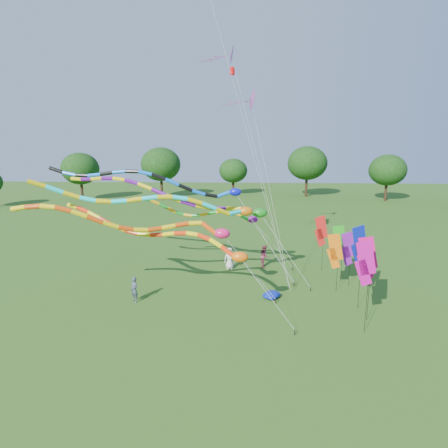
{
  "coord_description": "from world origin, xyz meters",
  "views": [
    {
      "loc": [
        -0.74,
        -19.77,
        9.94
      ],
      "look_at": [
        -1.99,
        4.32,
        4.8
      ],
      "focal_mm": 30.0,
      "sensor_mm": 36.0,
      "label": 1
    }
  ],
  "objects_px": {
    "tube_kite_orange": "(150,224)",
    "person_b": "(134,289)",
    "person_c": "(264,256)",
    "tube_kite_red": "(172,236)",
    "person_a": "(230,258)",
    "blue_nylon_heap": "(274,296)"
  },
  "relations": [
    {
      "from": "blue_nylon_heap",
      "to": "person_c",
      "type": "bearing_deg",
      "value": 92.28
    },
    {
      "from": "person_c",
      "to": "tube_kite_orange",
      "type": "bearing_deg",
      "value": 140.74
    },
    {
      "from": "person_b",
      "to": "person_c",
      "type": "distance_m",
      "value": 11.57
    },
    {
      "from": "tube_kite_orange",
      "to": "blue_nylon_heap",
      "type": "bearing_deg",
      "value": 5.21
    },
    {
      "from": "tube_kite_orange",
      "to": "person_b",
      "type": "relative_size",
      "value": 8.74
    },
    {
      "from": "blue_nylon_heap",
      "to": "person_a",
      "type": "xyz_separation_m",
      "value": [
        -3.12,
        5.98,
        0.69
      ]
    },
    {
      "from": "person_a",
      "to": "person_b",
      "type": "relative_size",
      "value": 1.07
    },
    {
      "from": "tube_kite_red",
      "to": "tube_kite_orange",
      "type": "relative_size",
      "value": 0.95
    },
    {
      "from": "tube_kite_red",
      "to": "person_a",
      "type": "relative_size",
      "value": 7.73
    },
    {
      "from": "tube_kite_orange",
      "to": "person_c",
      "type": "relative_size",
      "value": 8.08
    },
    {
      "from": "blue_nylon_heap",
      "to": "person_b",
      "type": "xyz_separation_m",
      "value": [
        -9.0,
        -0.85,
        0.63
      ]
    },
    {
      "from": "tube_kite_orange",
      "to": "person_a",
      "type": "height_order",
      "value": "tube_kite_orange"
    },
    {
      "from": "person_b",
      "to": "person_c",
      "type": "bearing_deg",
      "value": 82.07
    },
    {
      "from": "person_b",
      "to": "person_c",
      "type": "xyz_separation_m",
      "value": [
        8.73,
        7.59,
        0.07
      ]
    },
    {
      "from": "person_a",
      "to": "person_c",
      "type": "bearing_deg",
      "value": 9.81
    },
    {
      "from": "blue_nylon_heap",
      "to": "tube_kite_red",
      "type": "bearing_deg",
      "value": -162.7
    },
    {
      "from": "person_a",
      "to": "person_c",
      "type": "distance_m",
      "value": 2.95
    },
    {
      "from": "tube_kite_orange",
      "to": "person_a",
      "type": "distance_m",
      "value": 10.13
    },
    {
      "from": "person_c",
      "to": "blue_nylon_heap",
      "type": "bearing_deg",
      "value": -177.32
    },
    {
      "from": "person_b",
      "to": "person_c",
      "type": "relative_size",
      "value": 0.92
    },
    {
      "from": "tube_kite_orange",
      "to": "person_b",
      "type": "distance_m",
      "value": 4.9
    },
    {
      "from": "tube_kite_red",
      "to": "person_b",
      "type": "xyz_separation_m",
      "value": [
        -2.73,
        1.1,
        -3.81
      ]
    }
  ]
}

